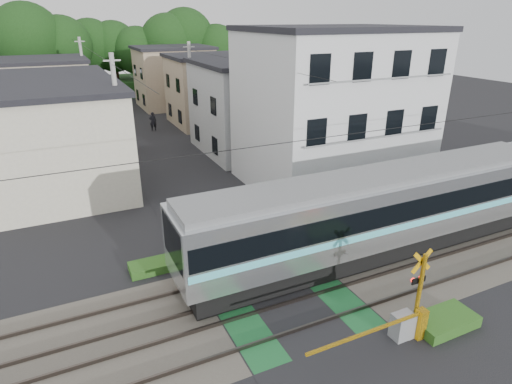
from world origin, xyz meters
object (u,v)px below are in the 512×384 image
crossing_signal_near (407,320)px  crossing_signal_far (186,251)px  apartment_block (332,109)px  pedestrian (153,121)px

crossing_signal_near → crossing_signal_far: size_ratio=1.00×
crossing_signal_far → apartment_block: bearing=27.8°
crossing_signal_far → pedestrian: crossing_signal_far is taller
crossing_signal_near → apartment_block: size_ratio=0.46×
apartment_block → crossing_signal_near: bearing=-114.2°
crossing_signal_near → apartment_block: (5.91, 13.15, 3.94)m
crossing_signal_far → apartment_block: size_ratio=0.46×
crossing_signal_near → crossing_signal_far: 8.95m
pedestrian → crossing_signal_far: bearing=88.1°
crossing_signal_near → pedestrian: bearing=92.2°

